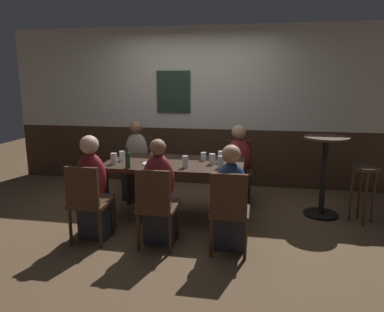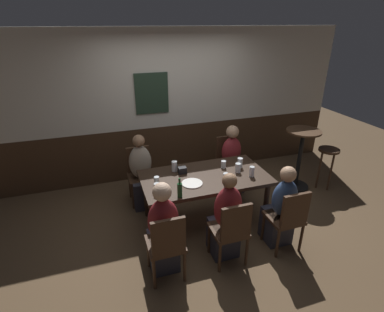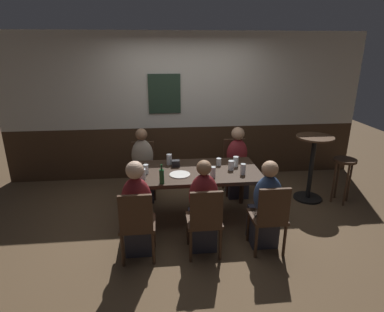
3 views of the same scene
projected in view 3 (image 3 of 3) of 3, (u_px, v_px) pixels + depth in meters
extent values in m
plane|color=brown|center=(196.00, 218.00, 4.61)|extent=(12.00, 12.00, 0.00)
cube|color=#3D2819|center=(186.00, 151.00, 6.01)|extent=(6.40, 0.10, 0.95)
cube|color=beige|center=(185.00, 81.00, 5.58)|extent=(6.40, 0.10, 1.65)
cube|color=#233828|center=(164.00, 94.00, 5.56)|extent=(0.56, 0.03, 0.68)
cube|color=black|center=(196.00, 172.00, 4.38)|extent=(1.73, 0.93, 0.05)
cylinder|color=black|center=(140.00, 212.00, 4.06)|extent=(0.07, 0.07, 0.69)
cylinder|color=black|center=(257.00, 206.00, 4.21)|extent=(0.07, 0.07, 0.69)
cylinder|color=black|center=(142.00, 187.00, 4.79)|extent=(0.07, 0.07, 0.69)
cylinder|color=black|center=(242.00, 183.00, 4.94)|extent=(0.07, 0.07, 0.69)
cube|color=#422B1C|center=(204.00, 220.00, 3.72)|extent=(0.40, 0.40, 0.04)
cube|color=#422B1C|center=(206.00, 210.00, 3.47)|extent=(0.36, 0.04, 0.43)
cylinder|color=#422B1C|center=(188.00, 230.00, 3.93)|extent=(0.04, 0.04, 0.41)
cylinder|color=#422B1C|center=(215.00, 228.00, 3.97)|extent=(0.04, 0.04, 0.41)
cylinder|color=#422B1C|center=(191.00, 246.00, 3.61)|extent=(0.04, 0.04, 0.41)
cylinder|color=#422B1C|center=(220.00, 244.00, 3.65)|extent=(0.04, 0.04, 0.41)
cube|color=#422B1C|center=(138.00, 224.00, 3.64)|extent=(0.40, 0.40, 0.04)
cube|color=#422B1C|center=(136.00, 213.00, 3.40)|extent=(0.36, 0.04, 0.43)
cylinder|color=#422B1C|center=(125.00, 233.00, 3.86)|extent=(0.04, 0.04, 0.41)
cylinder|color=#422B1C|center=(154.00, 232.00, 3.89)|extent=(0.04, 0.04, 0.41)
cylinder|color=#422B1C|center=(123.00, 250.00, 3.54)|extent=(0.04, 0.04, 0.41)
cylinder|color=#422B1C|center=(153.00, 248.00, 3.57)|extent=(0.04, 0.04, 0.41)
cube|color=#422B1C|center=(236.00, 168.00, 5.30)|extent=(0.40, 0.40, 0.04)
cube|color=#422B1C|center=(234.00, 151.00, 5.40)|extent=(0.36, 0.04, 0.43)
cylinder|color=#422B1C|center=(248.00, 184.00, 5.23)|extent=(0.04, 0.04, 0.41)
cylinder|color=#422B1C|center=(227.00, 185.00, 5.20)|extent=(0.04, 0.04, 0.41)
cylinder|color=#422B1C|center=(242.00, 176.00, 5.55)|extent=(0.04, 0.04, 0.41)
cylinder|color=#422B1C|center=(223.00, 177.00, 5.52)|extent=(0.04, 0.04, 0.41)
cube|color=#422B1C|center=(267.00, 217.00, 3.79)|extent=(0.40, 0.40, 0.04)
cube|color=#422B1C|center=(274.00, 206.00, 3.54)|extent=(0.36, 0.04, 0.43)
cylinder|color=#422B1C|center=(248.00, 226.00, 4.01)|extent=(0.04, 0.04, 0.41)
cylinder|color=#422B1C|center=(274.00, 225.00, 4.04)|extent=(0.04, 0.04, 0.41)
cylinder|color=#422B1C|center=(256.00, 242.00, 3.69)|extent=(0.04, 0.04, 0.41)
cylinder|color=#422B1C|center=(285.00, 240.00, 3.72)|extent=(0.04, 0.04, 0.41)
cube|color=#422B1C|center=(143.00, 172.00, 5.15)|extent=(0.40, 0.40, 0.04)
cube|color=#422B1C|center=(143.00, 154.00, 5.25)|extent=(0.36, 0.04, 0.43)
cylinder|color=#422B1C|center=(154.00, 188.00, 5.08)|extent=(0.04, 0.04, 0.41)
cylinder|color=#422B1C|center=(133.00, 189.00, 5.05)|extent=(0.04, 0.04, 0.41)
cylinder|color=#422B1C|center=(155.00, 180.00, 5.40)|extent=(0.04, 0.04, 0.41)
cylinder|color=#422B1C|center=(134.00, 181.00, 5.37)|extent=(0.04, 0.04, 0.41)
cube|color=#2D2D38|center=(202.00, 229.00, 3.90)|extent=(0.32, 0.34, 0.45)
ellipsoid|color=maroon|center=(204.00, 196.00, 3.66)|extent=(0.34, 0.22, 0.55)
sphere|color=#936B4C|center=(204.00, 168.00, 3.54)|extent=(0.17, 0.17, 0.17)
cube|color=#2D2D38|center=(139.00, 233.00, 3.83)|extent=(0.32, 0.34, 0.45)
ellipsoid|color=maroon|center=(137.00, 200.00, 3.58)|extent=(0.34, 0.22, 0.53)
sphere|color=#DBB293|center=(135.00, 170.00, 3.47)|extent=(0.20, 0.20, 0.20)
cube|color=#2D2D38|center=(237.00, 182.00, 5.25)|extent=(0.32, 0.34, 0.45)
ellipsoid|color=maroon|center=(237.00, 154.00, 5.18)|extent=(0.34, 0.22, 0.49)
sphere|color=tan|center=(238.00, 134.00, 5.07)|extent=(0.21, 0.21, 0.21)
cube|color=#2D2D38|center=(262.00, 226.00, 3.98)|extent=(0.32, 0.34, 0.45)
ellipsoid|color=#334C7A|center=(268.00, 195.00, 3.74)|extent=(0.34, 0.22, 0.49)
sphere|color=tan|center=(270.00, 169.00, 3.63)|extent=(0.19, 0.19, 0.19)
cube|color=#2D2D38|center=(144.00, 186.00, 5.10)|extent=(0.32, 0.34, 0.45)
ellipsoid|color=tan|center=(142.00, 156.00, 5.02)|extent=(0.34, 0.22, 0.53)
sphere|color=#936B4C|center=(141.00, 134.00, 4.91)|extent=(0.18, 0.18, 0.18)
cylinder|color=silver|center=(231.00, 165.00, 4.37)|extent=(0.08, 0.08, 0.13)
cylinder|color=#C6842D|center=(231.00, 168.00, 4.38)|extent=(0.07, 0.07, 0.06)
cylinder|color=silver|center=(169.00, 159.00, 4.57)|extent=(0.08, 0.08, 0.15)
cylinder|color=#331E14|center=(169.00, 162.00, 4.58)|extent=(0.07, 0.07, 0.07)
cylinder|color=silver|center=(219.00, 162.00, 4.53)|extent=(0.07, 0.07, 0.10)
cylinder|color=#331E14|center=(219.00, 164.00, 4.54)|extent=(0.06, 0.06, 0.04)
cylinder|color=silver|center=(243.00, 169.00, 4.21)|extent=(0.07, 0.07, 0.14)
cylinder|color=#C6842D|center=(243.00, 172.00, 4.23)|extent=(0.06, 0.06, 0.05)
cylinder|color=silver|center=(146.00, 169.00, 4.24)|extent=(0.07, 0.07, 0.13)
cylinder|color=silver|center=(146.00, 170.00, 4.24)|extent=(0.06, 0.06, 0.11)
cylinder|color=silver|center=(213.00, 172.00, 4.12)|extent=(0.07, 0.07, 0.14)
cylinder|color=#331E14|center=(213.00, 175.00, 4.13)|extent=(0.06, 0.06, 0.05)
cylinder|color=silver|center=(143.00, 174.00, 4.06)|extent=(0.08, 0.08, 0.14)
cylinder|color=#B26623|center=(143.00, 176.00, 4.07)|extent=(0.07, 0.07, 0.09)
cylinder|color=silver|center=(236.00, 161.00, 4.49)|extent=(0.08, 0.08, 0.14)
cylinder|color=#331E14|center=(236.00, 163.00, 4.50)|extent=(0.07, 0.07, 0.10)
cylinder|color=#194723|center=(162.00, 177.00, 3.92)|extent=(0.06, 0.06, 0.18)
cylinder|color=#194723|center=(161.00, 167.00, 3.88)|extent=(0.03, 0.03, 0.07)
cylinder|color=white|center=(180.00, 175.00, 4.21)|extent=(0.27, 0.27, 0.01)
cube|color=black|center=(176.00, 163.00, 4.50)|extent=(0.11, 0.09, 0.09)
cylinder|color=black|center=(307.00, 198.00, 5.19)|extent=(0.44, 0.44, 0.03)
cylinder|color=black|center=(311.00, 168.00, 5.02)|extent=(0.07, 0.07, 0.99)
cylinder|color=#472D1C|center=(315.00, 137.00, 4.86)|extent=(0.56, 0.56, 0.03)
cylinder|color=#422B1C|center=(345.00, 160.00, 4.87)|extent=(0.34, 0.34, 0.04)
cylinder|color=#422B1C|center=(349.00, 182.00, 5.00)|extent=(0.03, 0.03, 0.68)
cylinder|color=#422B1C|center=(337.00, 179.00, 5.11)|extent=(0.03, 0.03, 0.68)
cylinder|color=#422B1C|center=(334.00, 182.00, 4.97)|extent=(0.03, 0.03, 0.68)
cylinder|color=#422B1C|center=(346.00, 185.00, 4.86)|extent=(0.03, 0.03, 0.68)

